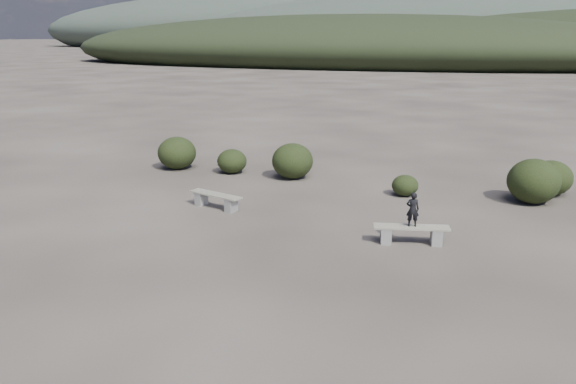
% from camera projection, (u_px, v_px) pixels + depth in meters
% --- Properties ---
extents(ground, '(1200.00, 1200.00, 0.00)m').
position_uv_depth(ground, '(251.00, 287.00, 11.75)').
color(ground, '#302A25').
rests_on(ground, ground).
extents(bench_left, '(1.86, 0.80, 0.45)m').
position_uv_depth(bench_left, '(216.00, 199.00, 17.02)').
color(bench_left, slate).
rests_on(bench_left, ground).
extents(bench_right, '(1.92, 0.89, 0.47)m').
position_uv_depth(bench_right, '(411.00, 233.00, 14.10)').
color(bench_right, slate).
rests_on(bench_right, ground).
extents(seated_person, '(0.37, 0.29, 0.88)m').
position_uv_depth(seated_person, '(413.00, 209.00, 13.93)').
color(seated_person, black).
rests_on(seated_person, bench_right).
extents(shrub_a, '(1.12, 1.12, 0.92)m').
position_uv_depth(shrub_a, '(232.00, 161.00, 21.35)').
color(shrub_a, black).
rests_on(shrub_a, ground).
extents(shrub_b, '(1.51, 1.51, 1.30)m').
position_uv_depth(shrub_b, '(292.00, 161.00, 20.52)').
color(shrub_b, black).
rests_on(shrub_b, ground).
extents(shrub_c, '(0.86, 0.86, 0.69)m').
position_uv_depth(shrub_c, '(405.00, 185.00, 18.35)').
color(shrub_c, black).
rests_on(shrub_c, ground).
extents(shrub_d, '(1.60, 1.60, 1.40)m').
position_uv_depth(shrub_d, '(534.00, 181.00, 17.48)').
color(shrub_d, black).
rests_on(shrub_d, ground).
extents(shrub_e, '(1.38, 1.38, 1.15)m').
position_uv_depth(shrub_e, '(551.00, 178.00, 18.39)').
color(shrub_e, black).
rests_on(shrub_e, ground).
extents(shrub_f, '(1.49, 1.49, 1.26)m').
position_uv_depth(shrub_f, '(177.00, 153.00, 22.01)').
color(shrub_f, black).
rests_on(shrub_f, ground).
extents(mountain_ridges, '(500.00, 400.00, 56.00)m').
position_uv_depth(mountain_ridges, '(494.00, 25.00, 315.47)').
color(mountain_ridges, black).
rests_on(mountain_ridges, ground).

